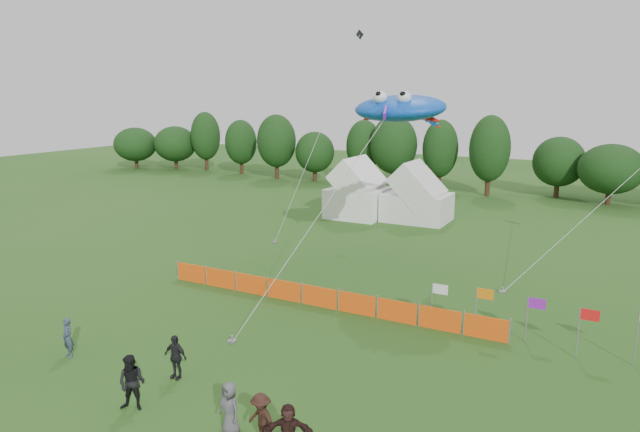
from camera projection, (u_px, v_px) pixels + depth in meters
The scene contains 15 objects.
ground at pixel (238, 396), 19.58m from camera, with size 160.00×160.00×0.00m, color #234C16.
treeline at pixel (518, 155), 56.71m from camera, with size 104.57×8.78×8.36m.
tent_left at pixel (358, 193), 47.72m from camera, with size 4.54×4.54×4.01m.
tent_right at pixel (417, 198), 46.26m from camera, with size 5.20×4.16×3.67m.
barrier_fence at pixel (319, 297), 27.72m from camera, with size 17.90×0.06×1.00m.
flag_row at pixel (531, 313), 23.21m from camera, with size 8.73×0.68×2.30m.
spectator_a at pixel (68, 338), 22.36m from camera, with size 0.58×0.38×1.60m, color #303C51.
spectator_b at pixel (132, 383), 18.57m from camera, with size 0.92×0.72×1.89m, color black.
spectator_c at pixel (261, 420), 16.66m from camera, with size 1.07×0.62×1.66m, color black.
spectator_d at pixel (175, 357), 20.69m from camera, with size 0.97×0.40×1.65m, color black.
spectator_e at pixel (230, 408), 17.26m from camera, with size 0.82×0.53×1.68m, color #4C4B50.
spectator_f at pixel (288, 430), 16.25m from camera, with size 1.46×0.47×1.57m, color black.
stingray_kite at pixel (402, 109), 30.76m from camera, with size 6.16×18.72×10.37m.
small_kite_white at pixel (612, 193), 31.87m from camera, with size 7.24×8.95×7.34m.
small_kite_dark at pixel (323, 123), 42.74m from camera, with size 1.92×11.12×15.17m.
Camera 1 is at (10.89, -14.41, 10.17)m, focal length 32.00 mm.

